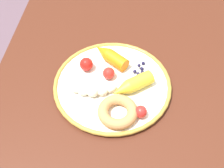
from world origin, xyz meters
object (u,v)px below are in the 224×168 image
object	(u,v)px
dining_table	(127,99)
tomato_far	(140,112)
carrot_orange	(110,56)
carrot_yellow	(132,85)
banana	(93,91)
tomato_near	(108,73)
plate	(112,85)
donut	(117,112)
tomato_mid	(86,64)
blueberry_pile	(141,70)

from	to	relation	value
dining_table	tomato_far	distance (m)	0.19
carrot_orange	carrot_yellow	bearing A→B (deg)	-146.54
banana	tomato_near	size ratio (longest dim) A/B	3.99
plate	donut	size ratio (longest dim) A/B	3.19
carrot_yellow	donut	xyz separation A→B (m)	(-0.09, 0.03, -0.01)
banana	plate	bearing A→B (deg)	-51.92
plate	tomato_far	distance (m)	0.13
tomato_mid	donut	bearing A→B (deg)	-145.39
donut	blueberry_pile	world-z (taller)	donut
carrot_orange	tomato_far	xyz separation A→B (m)	(-0.19, -0.10, -0.00)
tomato_near	dining_table	bearing A→B (deg)	-84.94
plate	carrot_yellow	size ratio (longest dim) A/B	2.72
dining_table	donut	size ratio (longest dim) A/B	8.56
plate	carrot_orange	world-z (taller)	carrot_orange
carrot_yellow	tomato_mid	bearing A→B (deg)	64.41
dining_table	tomato_far	bearing A→B (deg)	-164.27
dining_table	tomato_near	world-z (taller)	tomato_near
carrot_orange	tomato_mid	size ratio (longest dim) A/B	2.95
carrot_yellow	blueberry_pile	distance (m)	0.08
carrot_yellow	donut	distance (m)	0.10
blueberry_pile	banana	bearing A→B (deg)	125.94
carrot_orange	banana	bearing A→B (deg)	164.42
blueberry_pile	tomato_far	bearing A→B (deg)	-178.74
plate	carrot_yellow	xyz separation A→B (m)	(-0.02, -0.06, 0.02)
plate	tomato_near	bearing A→B (deg)	27.71
blueberry_pile	carrot_yellow	bearing A→B (deg)	161.34
donut	banana	bearing A→B (deg)	49.91
tomato_near	tomato_far	world-z (taller)	tomato_near
banana	blueberry_pile	world-z (taller)	banana
donut	carrot_yellow	bearing A→B (deg)	-20.48
carrot_orange	blueberry_pile	size ratio (longest dim) A/B	2.10
banana	tomato_near	world-z (taller)	tomato_near
tomato_mid	carrot_orange	bearing A→B (deg)	-59.59
plate	tomato_far	xyz separation A→B (m)	(-0.10, -0.09, 0.02)
dining_table	carrot_yellow	xyz separation A→B (m)	(-0.05, -0.01, 0.13)
plate	donut	world-z (taller)	donut
carrot_yellow	blueberry_pile	world-z (taller)	carrot_yellow
plate	blueberry_pile	xyz separation A→B (m)	(0.06, -0.08, 0.01)
dining_table	plate	distance (m)	0.12
plate	tomato_near	xyz separation A→B (m)	(0.03, 0.01, 0.02)
blueberry_pile	tomato_near	bearing A→B (deg)	108.20
donut	tomato_far	world-z (taller)	tomato_far
plate	banana	size ratio (longest dim) A/B	2.41
donut	plate	bearing A→B (deg)	13.13
carrot_yellow	tomato_far	distance (m)	0.09
dining_table	tomato_near	size ratio (longest dim) A/B	25.81
plate	tomato_mid	world-z (taller)	tomato_mid
tomato_near	tomato_far	size ratio (longest dim) A/B	1.05
banana	tomato_mid	xyz separation A→B (m)	(0.09, 0.03, 0.01)
carrot_orange	tomato_mid	distance (m)	0.08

